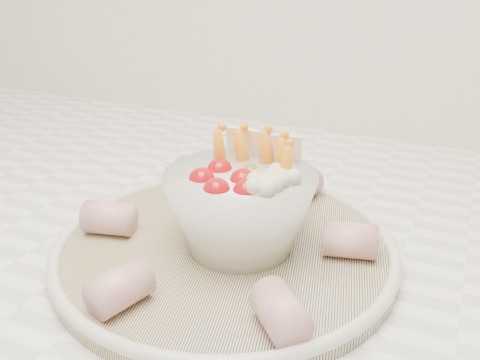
% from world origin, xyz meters
% --- Properties ---
extents(serving_platter, '(0.39, 0.39, 0.02)m').
position_xyz_m(serving_platter, '(-0.16, 1.35, 0.93)').
color(serving_platter, navy).
rests_on(serving_platter, kitchen_counter).
extents(veggie_bowl, '(0.14, 0.14, 0.11)m').
position_xyz_m(veggie_bowl, '(-0.14, 1.35, 0.98)').
color(veggie_bowl, silver).
rests_on(veggie_bowl, serving_platter).
extents(cured_meat_rolls, '(0.28, 0.29, 0.03)m').
position_xyz_m(cured_meat_rolls, '(-0.16, 1.35, 0.95)').
color(cured_meat_rolls, '#B2515F').
rests_on(cured_meat_rolls, serving_platter).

